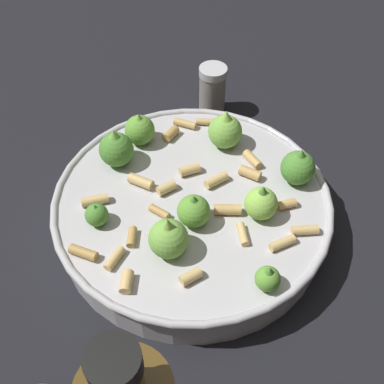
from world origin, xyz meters
The scene contains 3 objects.
ground_plane centered at (0.00, 0.00, 0.00)m, with size 2.40×2.40×0.00m, color black.
cooking_pan centered at (0.00, 0.00, 0.03)m, with size 0.34×0.34×0.10m.
pepper_shaker centered at (0.22, 0.04, 0.04)m, with size 0.04×0.04×0.08m.
Camera 1 is at (-0.35, -0.11, 0.47)m, focal length 43.37 mm.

